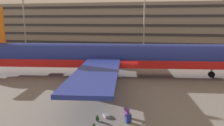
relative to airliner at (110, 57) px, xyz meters
The scene contains 9 objects.
ground_plane 4.13m from the airliner, ahead, with size 600.00×600.00×0.00m, color slate.
terminal_structure 42.34m from the airliner, 86.02° to the left, with size 137.62×14.52×13.29m.
airliner is the anchor object (origin of this frame).
light_mast_far_left 43.11m from the airliner, 137.56° to the left, with size 1.80×0.50×21.48m.
suitcase_upright 14.46m from the airliner, 79.77° to the right, with size 0.77×0.87×0.21m.
suitcase_scuffed 14.64m from the airliner, 72.92° to the right, with size 0.50×0.51×0.98m.
suitcase_small 15.64m from the airliner, 73.04° to the right, with size 0.51×0.48×0.86m.
backpack_black 15.29m from the airliner, 82.37° to the right, with size 0.36×0.37×0.56m.
backpack_purple 16.61m from the airliner, 82.72° to the right, with size 0.32×0.40×0.47m.
Camera 1 is at (3.43, -30.86, 8.07)m, focal length 35.76 mm.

